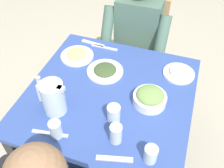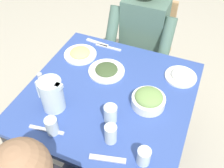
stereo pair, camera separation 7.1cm
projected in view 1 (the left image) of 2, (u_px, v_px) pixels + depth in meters
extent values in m
plane|color=#B7AD99|center=(110.00, 156.00, 1.97)|extent=(8.00, 8.00, 0.00)
cube|color=#334C99|center=(109.00, 94.00, 1.48)|extent=(0.93, 0.93, 0.03)
cube|color=#232328|center=(180.00, 102.00, 1.91)|extent=(0.06, 0.06, 0.68)
cube|color=#232328|center=(79.00, 77.00, 2.10)|extent=(0.06, 0.06, 0.68)
cube|color=#232328|center=(23.00, 166.00, 1.55)|extent=(0.06, 0.06, 0.68)
cube|color=tan|center=(157.00, 67.00, 2.38)|extent=(0.04, 0.04, 0.42)
cube|color=tan|center=(122.00, 59.00, 2.46)|extent=(0.04, 0.04, 0.42)
cube|color=tan|center=(149.00, 92.00, 2.16)|extent=(0.04, 0.04, 0.42)
cube|color=tan|center=(111.00, 83.00, 2.23)|extent=(0.04, 0.04, 0.42)
cube|color=tan|center=(137.00, 55.00, 2.15)|extent=(0.40, 0.40, 0.03)
cube|color=tan|center=(144.00, 21.00, 2.11)|extent=(0.38, 0.04, 0.42)
cube|color=#4C6B5B|center=(138.00, 30.00, 1.94)|extent=(0.32, 0.20, 0.50)
cylinder|color=#2D3342|center=(140.00, 76.00, 1.99)|extent=(0.11, 0.38, 0.11)
cylinder|color=#2D3342|center=(132.00, 110.00, 2.00)|extent=(0.10, 0.10, 0.45)
cylinder|color=#4C6B5B|center=(161.00, 43.00, 1.79)|extent=(0.08, 0.23, 0.37)
cylinder|color=#2D3342|center=(119.00, 71.00, 2.03)|extent=(0.11, 0.38, 0.11)
cylinder|color=#2D3342|center=(111.00, 104.00, 2.04)|extent=(0.10, 0.10, 0.45)
cylinder|color=#4C6B5B|center=(107.00, 32.00, 1.88)|extent=(0.08, 0.23, 0.37)
cylinder|color=black|center=(29.00, 168.00, 1.13)|extent=(0.08, 0.23, 0.37)
cylinder|color=silver|center=(53.00, 98.00, 1.31)|extent=(0.12, 0.12, 0.19)
cube|color=silver|center=(40.00, 93.00, 1.32)|extent=(0.02, 0.02, 0.11)
cube|color=silver|center=(61.00, 89.00, 1.24)|extent=(0.04, 0.03, 0.02)
cylinder|color=white|center=(149.00, 100.00, 1.39)|extent=(0.18, 0.18, 0.05)
ellipsoid|color=#759951|center=(150.00, 95.00, 1.37)|extent=(0.15, 0.15, 0.06)
cylinder|color=white|center=(105.00, 71.00, 1.59)|extent=(0.22, 0.22, 0.01)
ellipsoid|color=#3D512D|center=(105.00, 70.00, 1.58)|extent=(0.14, 0.14, 0.03)
cylinder|color=white|center=(77.00, 56.00, 1.69)|extent=(0.21, 0.21, 0.01)
ellipsoid|color=#E0C670|center=(77.00, 54.00, 1.68)|extent=(0.13, 0.13, 0.04)
cylinder|color=white|center=(179.00, 73.00, 1.57)|extent=(0.19, 0.19, 0.01)
ellipsoid|color=white|center=(179.00, 71.00, 1.56)|extent=(0.12, 0.12, 0.05)
cylinder|color=silver|center=(56.00, 129.00, 1.23)|extent=(0.06, 0.06, 0.10)
cylinder|color=silver|center=(151.00, 154.00, 1.14)|extent=(0.06, 0.06, 0.09)
cylinder|color=silver|center=(114.00, 114.00, 1.30)|extent=(0.07, 0.07, 0.10)
cylinder|color=silver|center=(116.00, 134.00, 1.21)|extent=(0.06, 0.06, 0.10)
cylinder|color=white|center=(39.00, 81.00, 1.50)|extent=(0.03, 0.03, 0.04)
cylinder|color=#B2B2B7|center=(38.00, 78.00, 1.48)|extent=(0.03, 0.03, 0.01)
cube|color=silver|center=(93.00, 43.00, 1.80)|extent=(0.17, 0.04, 0.01)
cube|color=silver|center=(105.00, 48.00, 1.76)|extent=(0.19, 0.02, 0.01)
cube|color=silver|center=(114.00, 159.00, 1.17)|extent=(0.17, 0.07, 0.01)
cube|color=silver|center=(50.00, 134.00, 1.27)|extent=(0.19, 0.05, 0.01)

